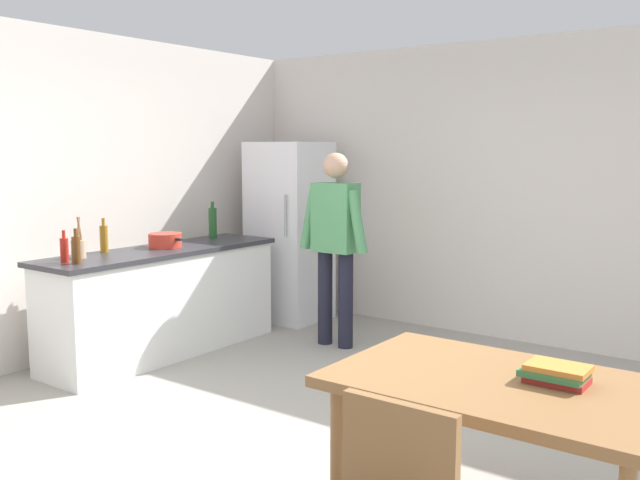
{
  "coord_description": "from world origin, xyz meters",
  "views": [
    {
      "loc": [
        2.46,
        -3.06,
        1.72
      ],
      "look_at": [
        -0.5,
        1.0,
        1.07
      ],
      "focal_mm": 38.87,
      "sensor_mm": 36.0,
      "label": 1
    }
  ],
  "objects_px": {
    "bottle_sauce_red": "(64,250)",
    "dining_table": "(498,397)",
    "person": "(335,236)",
    "bottle_beer_brown": "(76,249)",
    "cooking_pot": "(165,240)",
    "refrigerator": "(290,231)",
    "bottle_oil_amber": "(104,238)",
    "book_stack": "(556,374)",
    "bottle_wine_green": "(213,222)",
    "utensil_jar": "(79,248)"
  },
  "relations": [
    {
      "from": "utensil_jar",
      "to": "bottle_wine_green",
      "type": "height_order",
      "value": "bottle_wine_green"
    },
    {
      "from": "bottle_beer_brown",
      "to": "bottle_wine_green",
      "type": "distance_m",
      "value": 1.7
    },
    {
      "from": "bottle_wine_green",
      "to": "utensil_jar",
      "type": "bearing_deg",
      "value": -87.36
    },
    {
      "from": "bottle_oil_amber",
      "to": "bottle_wine_green",
      "type": "height_order",
      "value": "bottle_wine_green"
    },
    {
      "from": "utensil_jar",
      "to": "book_stack",
      "type": "xyz_separation_m",
      "value": [
        3.72,
        -0.28,
        -0.19
      ]
    },
    {
      "from": "refrigerator",
      "to": "book_stack",
      "type": "bearing_deg",
      "value": -36.57
    },
    {
      "from": "bottle_oil_amber",
      "to": "book_stack",
      "type": "bearing_deg",
      "value": -8.69
    },
    {
      "from": "bottle_oil_amber",
      "to": "bottle_sauce_red",
      "type": "height_order",
      "value": "bottle_oil_amber"
    },
    {
      "from": "refrigerator",
      "to": "bottle_oil_amber",
      "type": "relative_size",
      "value": 6.43
    },
    {
      "from": "dining_table",
      "to": "book_stack",
      "type": "xyz_separation_m",
      "value": [
        0.21,
        0.1,
        0.12
      ]
    },
    {
      "from": "bottle_oil_amber",
      "to": "bottle_beer_brown",
      "type": "distance_m",
      "value": 0.56
    },
    {
      "from": "person",
      "to": "cooking_pot",
      "type": "height_order",
      "value": "person"
    },
    {
      "from": "utensil_jar",
      "to": "bottle_sauce_red",
      "type": "xyz_separation_m",
      "value": [
        0.09,
        -0.18,
        0.02
      ]
    },
    {
      "from": "dining_table",
      "to": "bottle_sauce_red",
      "type": "relative_size",
      "value": 5.83
    },
    {
      "from": "person",
      "to": "bottle_sauce_red",
      "type": "relative_size",
      "value": 7.08
    },
    {
      "from": "bottle_oil_amber",
      "to": "bottle_wine_green",
      "type": "bearing_deg",
      "value": 89.01
    },
    {
      "from": "book_stack",
      "to": "dining_table",
      "type": "bearing_deg",
      "value": -155.62
    },
    {
      "from": "refrigerator",
      "to": "book_stack",
      "type": "relative_size",
      "value": 6.67
    },
    {
      "from": "bottle_wine_green",
      "to": "bottle_beer_brown",
      "type": "bearing_deg",
      "value": -80.42
    },
    {
      "from": "cooking_pot",
      "to": "bottle_sauce_red",
      "type": "relative_size",
      "value": 1.67
    },
    {
      "from": "refrigerator",
      "to": "person",
      "type": "relative_size",
      "value": 1.06
    },
    {
      "from": "bottle_beer_brown",
      "to": "bottle_wine_green",
      "type": "relative_size",
      "value": 0.76
    },
    {
      "from": "bottle_beer_brown",
      "to": "bottle_wine_green",
      "type": "height_order",
      "value": "bottle_wine_green"
    },
    {
      "from": "utensil_jar",
      "to": "bottle_wine_green",
      "type": "bearing_deg",
      "value": 92.64
    },
    {
      "from": "refrigerator",
      "to": "bottle_sauce_red",
      "type": "xyz_separation_m",
      "value": [
        -0.12,
        -2.5,
        0.1
      ]
    },
    {
      "from": "bottle_sauce_red",
      "to": "cooking_pot",
      "type": "bearing_deg",
      "value": 91.32
    },
    {
      "from": "person",
      "to": "bottle_beer_brown",
      "type": "xyz_separation_m",
      "value": [
        -0.94,
        -1.94,
        0.03
      ]
    },
    {
      "from": "cooking_pot",
      "to": "utensil_jar",
      "type": "xyz_separation_m",
      "value": [
        -0.07,
        -0.8,
        0.02
      ]
    },
    {
      "from": "dining_table",
      "to": "bottle_oil_amber",
      "type": "distance_m",
      "value": 3.68
    },
    {
      "from": "dining_table",
      "to": "cooking_pot",
      "type": "distance_m",
      "value": 3.65
    },
    {
      "from": "refrigerator",
      "to": "dining_table",
      "type": "distance_m",
      "value": 4.27
    },
    {
      "from": "bottle_sauce_red",
      "to": "bottle_beer_brown",
      "type": "bearing_deg",
      "value": 7.11
    },
    {
      "from": "book_stack",
      "to": "refrigerator",
      "type": "bearing_deg",
      "value": 143.43
    },
    {
      "from": "bottle_sauce_red",
      "to": "dining_table",
      "type": "bearing_deg",
      "value": -3.28
    },
    {
      "from": "dining_table",
      "to": "cooking_pot",
      "type": "height_order",
      "value": "cooking_pot"
    },
    {
      "from": "bottle_wine_green",
      "to": "refrigerator",
      "type": "bearing_deg",
      "value": 71.2
    },
    {
      "from": "dining_table",
      "to": "refrigerator",
      "type": "bearing_deg",
      "value": 140.71
    },
    {
      "from": "cooking_pot",
      "to": "bottle_beer_brown",
      "type": "xyz_separation_m",
      "value": [
        0.14,
        -0.97,
        0.05
      ]
    },
    {
      "from": "utensil_jar",
      "to": "bottle_beer_brown",
      "type": "distance_m",
      "value": 0.27
    },
    {
      "from": "refrigerator",
      "to": "utensil_jar",
      "type": "bearing_deg",
      "value": -95.11
    },
    {
      "from": "bottle_beer_brown",
      "to": "bottle_wine_green",
      "type": "bearing_deg",
      "value": 99.58
    },
    {
      "from": "bottle_sauce_red",
      "to": "bottle_oil_amber",
      "type": "bearing_deg",
      "value": 110.61
    },
    {
      "from": "cooking_pot",
      "to": "bottle_sauce_red",
      "type": "bearing_deg",
      "value": -88.68
    },
    {
      "from": "cooking_pot",
      "to": "bottle_wine_green",
      "type": "bearing_deg",
      "value": 101.03
    },
    {
      "from": "dining_table",
      "to": "utensil_jar",
      "type": "xyz_separation_m",
      "value": [
        -3.51,
        0.38,
        0.31
      ]
    },
    {
      "from": "utensil_jar",
      "to": "bottle_oil_amber",
      "type": "height_order",
      "value": "utensil_jar"
    },
    {
      "from": "refrigerator",
      "to": "book_stack",
      "type": "distance_m",
      "value": 4.37
    },
    {
      "from": "cooking_pot",
      "to": "bottle_oil_amber",
      "type": "distance_m",
      "value": 0.53
    },
    {
      "from": "utensil_jar",
      "to": "book_stack",
      "type": "height_order",
      "value": "utensil_jar"
    },
    {
      "from": "cooking_pot",
      "to": "bottle_oil_amber",
      "type": "height_order",
      "value": "bottle_oil_amber"
    }
  ]
}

